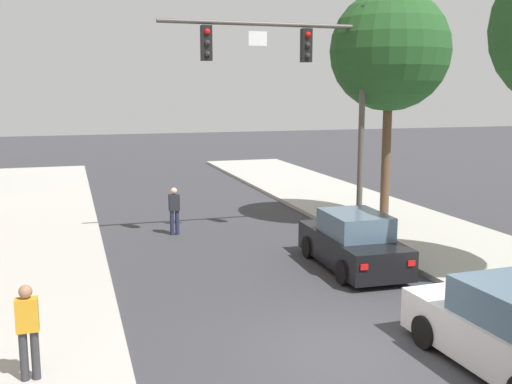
{
  "coord_description": "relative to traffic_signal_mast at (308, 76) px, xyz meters",
  "views": [
    {
      "loc": [
        -4.85,
        -9.73,
        4.9
      ],
      "look_at": [
        0.24,
        6.64,
        2.0
      ],
      "focal_mm": 42.15,
      "sensor_mm": 36.0,
      "label": 1
    }
  ],
  "objects": [
    {
      "name": "car_lead_black",
      "position": [
        -0.1,
        -3.69,
        -4.64
      ],
      "size": [
        1.95,
        4.3,
        1.6
      ],
      "color": "black",
      "rests_on": "ground"
    },
    {
      "name": "street_tree_second",
      "position": [
        3.31,
        0.66,
        0.89
      ],
      "size": [
        4.19,
        4.19,
        8.22
      ],
      "color": "brown",
      "rests_on": "sidewalk_right"
    },
    {
      "name": "pedestrian_crossing_road",
      "position": [
        -4.17,
        1.71,
        -4.45
      ],
      "size": [
        0.36,
        0.22,
        1.64
      ],
      "color": "#232847",
      "rests_on": "ground"
    },
    {
      "name": "ground_plane",
      "position": [
        -2.63,
        -8.63,
        -5.36
      ],
      "size": [
        120.0,
        120.0,
        0.0
      ],
      "primitive_type": "plane",
      "color": "#38383D"
    },
    {
      "name": "car_following_white",
      "position": [
        -0.27,
        -10.2,
        -4.64
      ],
      "size": [
        1.94,
        4.29,
        1.6
      ],
      "color": "silver",
      "rests_on": "ground"
    },
    {
      "name": "traffic_signal_mast",
      "position": [
        0.0,
        0.0,
        0.0
      ],
      "size": [
        6.92,
        0.38,
        7.5
      ],
      "color": "#514C47",
      "rests_on": "sidewalk_right"
    },
    {
      "name": "pedestrian_sidewalk_left_walker",
      "position": [
        -8.29,
        -8.32,
        -4.3
      ],
      "size": [
        0.36,
        0.22,
        1.64
      ],
      "color": "#333338",
      "rests_on": "sidewalk_left"
    }
  ]
}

